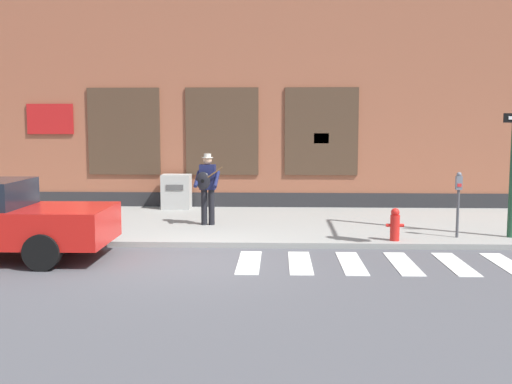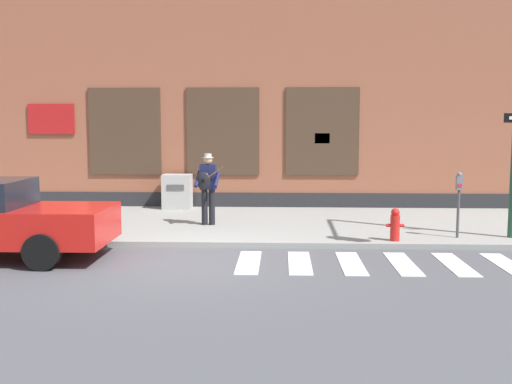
{
  "view_description": "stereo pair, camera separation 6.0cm",
  "coord_description": "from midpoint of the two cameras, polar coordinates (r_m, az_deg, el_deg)",
  "views": [
    {
      "loc": [
        1.68,
        -10.98,
        2.57
      ],
      "look_at": [
        1.2,
        1.61,
        1.16
      ],
      "focal_mm": 42.0,
      "sensor_mm": 36.0,
      "label": 1
    },
    {
      "loc": [
        1.74,
        -10.98,
        2.57
      ],
      "look_at": [
        1.2,
        1.61,
        1.16
      ],
      "focal_mm": 42.0,
      "sensor_mm": 36.0,
      "label": 2
    }
  ],
  "objects": [
    {
      "name": "ground_plane",
      "position": [
        11.41,
        -6.56,
        -6.66
      ],
      "size": [
        160.0,
        160.0,
        0.0
      ],
      "primitive_type": "plane",
      "color": "#4C4C51"
    },
    {
      "name": "sidewalk",
      "position": [
        15.36,
        -4.27,
        -3.02
      ],
      "size": [
        28.0,
        5.52,
        0.12
      ],
      "color": "gray",
      "rests_on": "ground"
    },
    {
      "name": "building_backdrop",
      "position": [
        19.93,
        -2.81,
        9.99
      ],
      "size": [
        28.0,
        4.06,
        7.66
      ],
      "color": "#99563D",
      "rests_on": "ground"
    },
    {
      "name": "crosswalk",
      "position": [
        11.44,
        11.32,
        -6.68
      ],
      "size": [
        5.2,
        1.9,
        0.01
      ],
      "color": "silver",
      "rests_on": "ground"
    },
    {
      "name": "busker",
      "position": [
        14.69,
        -4.8,
        0.71
      ],
      "size": [
        0.71,
        0.55,
        1.75
      ],
      "color": "black",
      "rests_on": "sidewalk"
    },
    {
      "name": "parking_meter",
      "position": [
        13.72,
        18.6,
        -0.23
      ],
      "size": [
        0.13,
        0.11,
        1.44
      ],
      "color": "#47474C",
      "rests_on": "sidewalk"
    },
    {
      "name": "utility_box",
      "position": [
        17.74,
        -7.68,
        0.05
      ],
      "size": [
        0.83,
        0.61,
        1.01
      ],
      "color": "#ADADA8",
      "rests_on": "sidewalk"
    },
    {
      "name": "fire_hydrant",
      "position": [
        13.05,
        12.96,
        -3.04
      ],
      "size": [
        0.38,
        0.2,
        0.7
      ],
      "color": "red",
      "rests_on": "sidewalk"
    }
  ]
}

